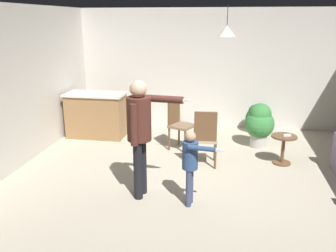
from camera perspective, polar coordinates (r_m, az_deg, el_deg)
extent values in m
plane|color=#B2A893|center=(5.70, 5.60, -8.91)|extent=(7.68, 7.68, 0.00)
cube|color=beige|center=(8.41, 7.56, 9.01)|extent=(6.40, 0.10, 2.70)
cube|color=beige|center=(6.32, -24.42, 5.14)|extent=(0.10, 6.40, 2.70)
cube|color=olive|center=(7.84, -11.33, 1.58)|extent=(1.20, 0.60, 0.91)
cube|color=beige|center=(7.73, -11.53, 4.98)|extent=(1.26, 0.66, 0.04)
cylinder|color=brown|center=(6.50, 18.01, -1.59)|extent=(0.44, 0.44, 0.03)
cylinder|color=brown|center=(6.59, 17.81, -3.74)|extent=(0.06, 0.06, 0.49)
cylinder|color=brown|center=(6.67, 17.64, -5.60)|extent=(0.31, 0.31, 0.03)
cylinder|color=black|center=(5.20, -4.12, -6.33)|extent=(0.12, 0.12, 0.85)
cylinder|color=black|center=(5.05, -4.81, -7.09)|extent=(0.12, 0.12, 0.85)
cylinder|color=#4C261E|center=(4.88, -4.65, 1.13)|extent=(0.34, 0.34, 0.60)
sphere|color=#D8AD8C|center=(4.79, -4.76, 5.93)|extent=(0.23, 0.23, 0.23)
cylinder|color=#4C261E|center=(4.91, -0.81, 4.32)|extent=(0.57, 0.16, 0.10)
cube|color=white|center=(4.83, 2.75, 4.09)|extent=(0.13, 0.05, 0.04)
cylinder|color=#4C261E|center=(4.72, -5.47, 0.17)|extent=(0.10, 0.10, 0.57)
cylinder|color=#384260|center=(4.99, 3.60, -9.33)|extent=(0.08, 0.08, 0.53)
cylinder|color=#384260|center=(4.90, 3.30, -9.88)|extent=(0.08, 0.08, 0.53)
cylinder|color=navy|center=(4.76, 3.55, -4.68)|extent=(0.21, 0.21, 0.38)
sphere|color=tan|center=(4.67, 3.61, -1.69)|extent=(0.14, 0.14, 0.14)
cylinder|color=navy|center=(4.88, 3.88, -4.38)|extent=(0.06, 0.06, 0.36)
cylinder|color=navy|center=(4.56, 5.41, -3.58)|extent=(0.36, 0.11, 0.06)
cube|color=white|center=(4.52, 7.99, -3.82)|extent=(0.13, 0.05, 0.04)
cylinder|color=brown|center=(6.12, 4.16, -4.72)|extent=(0.04, 0.04, 0.45)
cylinder|color=brown|center=(6.12, 7.54, -4.82)|extent=(0.04, 0.04, 0.45)
cylinder|color=brown|center=(6.46, 4.26, -3.56)|extent=(0.04, 0.04, 0.45)
cylinder|color=brown|center=(6.46, 7.47, -3.65)|extent=(0.04, 0.04, 0.45)
cube|color=tan|center=(6.20, 5.93, -2.01)|extent=(0.45, 0.45, 0.05)
cube|color=brown|center=(5.94, 6.00, -0.09)|extent=(0.38, 0.07, 0.50)
cylinder|color=brown|center=(7.21, 1.76, -1.32)|extent=(0.04, 0.04, 0.45)
cylinder|color=brown|center=(6.92, 0.18, -2.09)|extent=(0.04, 0.04, 0.45)
cylinder|color=brown|center=(7.04, 4.24, -1.82)|extent=(0.04, 0.04, 0.45)
cylinder|color=brown|center=(6.74, 2.73, -2.63)|extent=(0.04, 0.04, 0.45)
cube|color=#7F664C|center=(6.90, 2.25, 0.01)|extent=(0.55, 0.55, 0.05)
cube|color=brown|center=(6.92, 0.93, 2.44)|extent=(0.19, 0.36, 0.50)
cylinder|color=brown|center=(8.29, 13.56, -0.32)|extent=(0.24, 0.24, 0.19)
sphere|color=#235B2D|center=(8.23, 13.67, 1.28)|extent=(0.41, 0.41, 0.41)
sphere|color=#235B2D|center=(8.19, 13.74, 2.26)|extent=(0.31, 0.31, 0.31)
cylinder|color=#B7B2AD|center=(7.38, 14.19, -2.18)|extent=(0.34, 0.34, 0.26)
sphere|color=#387F3D|center=(7.28, 14.37, 0.31)|extent=(0.58, 0.58, 0.58)
sphere|color=#387F3D|center=(7.23, 14.49, 1.84)|extent=(0.43, 0.43, 0.43)
cube|color=white|center=(6.48, 18.44, -1.40)|extent=(0.13, 0.07, 0.04)
cone|color=silver|center=(6.72, 9.36, 14.74)|extent=(0.32, 0.32, 0.20)
cylinder|color=black|center=(6.72, 9.47, 17.04)|extent=(0.01, 0.01, 0.36)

